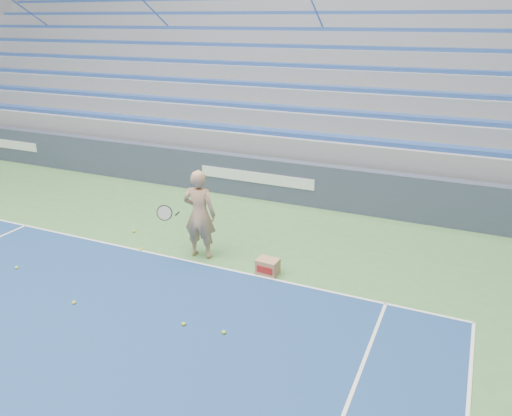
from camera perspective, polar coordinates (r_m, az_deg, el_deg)
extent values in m
cube|color=white|center=(10.10, -9.02, -5.71)|extent=(10.97, 0.05, 0.00)
cube|color=#353D51|center=(13.17, 0.25, 3.49)|extent=(30.00, 0.30, 1.10)
cube|color=white|center=(18.49, -26.59, 6.55)|extent=(2.60, 0.02, 0.28)
cube|color=white|center=(13.02, -0.03, 3.50)|extent=(3.20, 0.02, 0.28)
cube|color=gray|center=(17.28, 6.43, 7.60)|extent=(30.00, 8.50, 1.10)
cube|color=gray|center=(17.12, 6.54, 10.20)|extent=(30.00, 8.50, 0.50)
cube|color=#294894|center=(13.49, 1.44, 8.76)|extent=(29.60, 0.42, 0.11)
cube|color=gray|center=(17.44, 7.04, 12.05)|extent=(30.00, 7.65, 0.50)
cube|color=#294894|center=(14.17, 2.81, 11.39)|extent=(29.60, 0.42, 0.11)
cube|color=gray|center=(17.77, 7.54, 13.82)|extent=(30.00, 6.80, 0.50)
cube|color=#294894|center=(14.88, 4.08, 13.77)|extent=(29.60, 0.42, 0.11)
cube|color=gray|center=(18.12, 8.03, 15.52)|extent=(30.00, 5.95, 0.50)
cube|color=#294894|center=(15.63, 5.25, 15.92)|extent=(29.60, 0.42, 0.11)
cube|color=gray|center=(18.49, 8.50, 17.16)|extent=(30.00, 5.10, 0.50)
cube|color=#294894|center=(16.40, 6.34, 17.87)|extent=(29.60, 0.42, 0.11)
cube|color=gray|center=(18.87, 8.97, 18.73)|extent=(30.00, 4.25, 0.50)
cube|color=#294894|center=(17.19, 7.35, 19.63)|extent=(29.60, 0.42, 0.11)
cube|color=gray|center=(19.27, 9.42, 20.24)|extent=(30.00, 3.40, 0.50)
cube|color=#294894|center=(18.00, 8.29, 21.24)|extent=(29.60, 0.42, 0.11)
cube|color=gray|center=(19.69, 9.86, 21.68)|extent=(30.00, 2.55, 0.50)
cube|color=gray|center=(21.23, 10.80, 18.30)|extent=(31.00, 0.40, 7.30)
cylinder|color=#3461B8|center=(23.43, -24.14, 19.50)|extent=(0.05, 8.53, 5.04)
cylinder|color=#3461B8|center=(19.50, -11.26, 20.87)|extent=(0.05, 8.53, 5.04)
cylinder|color=#3461B8|center=(16.83, 7.02, 21.14)|extent=(0.05, 8.53, 5.04)
imported|color=tan|center=(9.81, -6.46, -0.71)|extent=(0.70, 0.50, 1.81)
cylinder|color=black|center=(9.77, -8.98, -0.64)|extent=(0.12, 0.27, 0.08)
cylinder|color=beige|center=(9.57, -10.42, -0.55)|extent=(0.29, 0.16, 0.28)
torus|color=black|center=(9.57, -10.42, -0.55)|extent=(0.31, 0.18, 0.30)
cube|color=#A97951|center=(9.38, 1.35, -6.71)|extent=(0.41, 0.32, 0.30)
cube|color=#B21E19|center=(9.25, 0.97, -7.12)|extent=(0.32, 0.03, 0.13)
sphere|color=#CADB2C|center=(7.81, -3.70, -14.01)|extent=(0.07, 0.07, 0.07)
sphere|color=#CADB2C|center=(11.49, -13.77, -2.58)|extent=(0.07, 0.07, 0.07)
sphere|color=#CADB2C|center=(10.62, -25.69, -6.18)|extent=(0.07, 0.07, 0.07)
sphere|color=#CADB2C|center=(8.05, -8.26, -13.00)|extent=(0.07, 0.07, 0.07)
sphere|color=#CADB2C|center=(9.03, -20.09, -10.12)|extent=(0.07, 0.07, 0.07)
sphere|color=#CADB2C|center=(10.58, -13.02, -4.61)|extent=(0.07, 0.07, 0.07)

